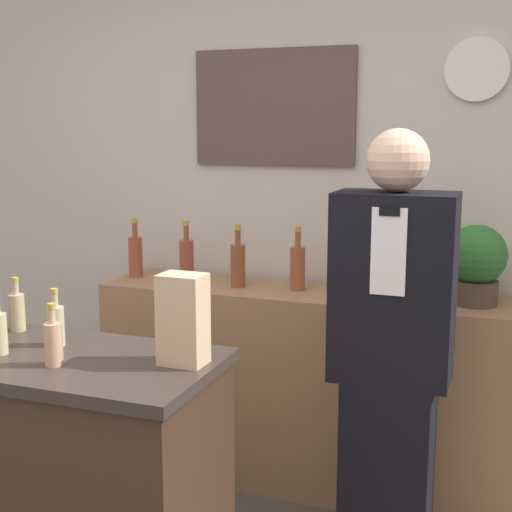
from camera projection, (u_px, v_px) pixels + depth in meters
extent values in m
cube|color=beige|center=(305.00, 200.00, 3.51)|extent=(5.20, 0.06, 2.70)
cube|color=brown|center=(274.00, 107.00, 3.44)|extent=(0.81, 0.02, 0.55)
cylinder|color=white|center=(477.00, 69.00, 3.09)|extent=(0.28, 0.03, 0.28)
cube|color=#9E754C|center=(307.00, 389.00, 3.39)|extent=(2.00, 0.41, 0.95)
cube|color=#382619|center=(52.00, 496.00, 2.42)|extent=(1.13, 0.52, 0.93)
cube|color=#352B26|center=(44.00, 359.00, 2.34)|extent=(1.16, 0.55, 0.04)
cube|color=black|center=(387.00, 477.00, 2.71)|extent=(0.33, 0.26, 0.79)
cube|color=black|center=(393.00, 287.00, 2.57)|extent=(0.43, 0.26, 0.69)
cube|color=white|center=(388.00, 252.00, 2.42)|extent=(0.12, 0.01, 0.30)
cube|color=black|center=(390.00, 212.00, 2.40)|extent=(0.07, 0.01, 0.03)
sphere|color=#DBB293|center=(398.00, 160.00, 2.49)|extent=(0.22, 0.22, 0.22)
cylinder|color=#4C3D2D|center=(474.00, 292.00, 3.06)|extent=(0.20, 0.20, 0.11)
sphere|color=#2D6B2D|center=(476.00, 255.00, 3.03)|extent=(0.26, 0.26, 0.26)
cube|color=tan|center=(183.00, 319.00, 2.20)|extent=(0.14, 0.11, 0.29)
cylinder|color=tan|center=(17.00, 313.00, 2.58)|extent=(0.06, 0.06, 0.13)
cylinder|color=tan|center=(16.00, 288.00, 2.56)|extent=(0.02, 0.02, 0.05)
cylinder|color=#B29933|center=(15.00, 279.00, 2.56)|extent=(0.02, 0.02, 0.02)
cylinder|color=#B0AE85|center=(56.00, 326.00, 2.40)|extent=(0.06, 0.06, 0.13)
cylinder|color=#B0AE85|center=(55.00, 300.00, 2.39)|extent=(0.02, 0.02, 0.05)
cylinder|color=#B29933|center=(54.00, 291.00, 2.38)|extent=(0.02, 0.02, 0.02)
cylinder|color=tan|center=(53.00, 344.00, 2.20)|extent=(0.06, 0.06, 0.13)
cylinder|color=tan|center=(52.00, 316.00, 2.19)|extent=(0.02, 0.02, 0.05)
cylinder|color=#B29933|center=(51.00, 306.00, 2.18)|extent=(0.02, 0.02, 0.02)
cylinder|color=brown|center=(136.00, 257.00, 3.61)|extent=(0.07, 0.07, 0.20)
cylinder|color=brown|center=(135.00, 230.00, 3.59)|extent=(0.03, 0.03, 0.07)
cylinder|color=#B29933|center=(134.00, 221.00, 3.58)|extent=(0.03, 0.03, 0.02)
cylinder|color=brown|center=(187.00, 261.00, 3.52)|extent=(0.07, 0.07, 0.20)
cylinder|color=brown|center=(186.00, 233.00, 3.49)|extent=(0.03, 0.03, 0.07)
cylinder|color=#B29933|center=(186.00, 223.00, 3.48)|extent=(0.03, 0.03, 0.02)
cylinder|color=brown|center=(238.00, 266.00, 3.39)|extent=(0.07, 0.07, 0.20)
cylinder|color=brown|center=(238.00, 237.00, 3.36)|extent=(0.03, 0.03, 0.07)
cylinder|color=#B29933|center=(238.00, 227.00, 3.35)|extent=(0.03, 0.03, 0.02)
cylinder|color=brown|center=(298.00, 269.00, 3.32)|extent=(0.07, 0.07, 0.20)
cylinder|color=brown|center=(298.00, 239.00, 3.29)|extent=(0.03, 0.03, 0.07)
cylinder|color=#B29933|center=(298.00, 229.00, 3.28)|extent=(0.03, 0.03, 0.02)
cylinder|color=brown|center=(357.00, 274.00, 3.20)|extent=(0.07, 0.07, 0.20)
cylinder|color=brown|center=(358.00, 243.00, 3.18)|extent=(0.03, 0.03, 0.07)
cylinder|color=#B29933|center=(358.00, 233.00, 3.17)|extent=(0.03, 0.03, 0.02)
cylinder|color=brown|center=(422.00, 278.00, 3.12)|extent=(0.07, 0.07, 0.20)
cylinder|color=brown|center=(424.00, 247.00, 3.09)|extent=(0.03, 0.03, 0.07)
cylinder|color=#B29933|center=(424.00, 236.00, 3.08)|extent=(0.03, 0.03, 0.02)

